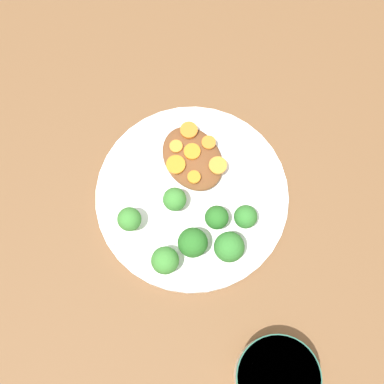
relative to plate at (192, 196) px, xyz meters
The scene contains 18 objects.
ground_plane 0.01m from the plate, ahead, with size 4.00×4.00×0.00m, color brown.
plate is the anchor object (origin of this frame).
dip_bowl 0.27m from the plate, behind, with size 0.11×0.11×0.06m.
stew_mound 0.06m from the plate, 31.95° to the right, with size 0.11×0.08×0.02m, color brown.
broccoli_floret_0 0.06m from the plate, behind, with size 0.03×0.03×0.05m.
broccoli_floret_1 0.10m from the plate, behind, with size 0.04×0.04×0.06m.
broccoli_floret_2 0.11m from the plate, 129.18° to the left, with size 0.04×0.04×0.05m.
broccoli_floret_3 0.10m from the plate, 86.06° to the left, with size 0.03×0.03×0.05m.
broccoli_floret_4 0.09m from the plate, 149.68° to the right, with size 0.03×0.03×0.05m.
broccoli_floret_5 0.09m from the plate, 149.73° to the left, with size 0.04×0.04×0.06m.
broccoli_floret_6 0.04m from the plate, 85.76° to the left, with size 0.03×0.03×0.05m.
carrot_slice_0 0.06m from the plate, 75.82° to the right, with size 0.03×0.03×0.01m, color orange.
carrot_slice_1 0.05m from the plate, ahead, with size 0.03×0.03×0.01m, color orange.
carrot_slice_2 0.10m from the plate, 28.21° to the right, with size 0.03×0.03×0.01m, color orange.
carrot_slice_3 0.06m from the plate, 31.23° to the right, with size 0.02×0.02×0.01m, color orange.
carrot_slice_4 0.03m from the plate, 39.27° to the right, with size 0.02×0.02×0.01m, color orange.
carrot_slice_5 0.08m from the plate, 49.39° to the right, with size 0.02×0.02×0.00m, color orange.
carrot_slice_6 0.08m from the plate, 12.03° to the right, with size 0.02×0.02×0.00m, color orange.
Camera 1 is at (-0.18, 0.11, 0.76)m, focal length 50.00 mm.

